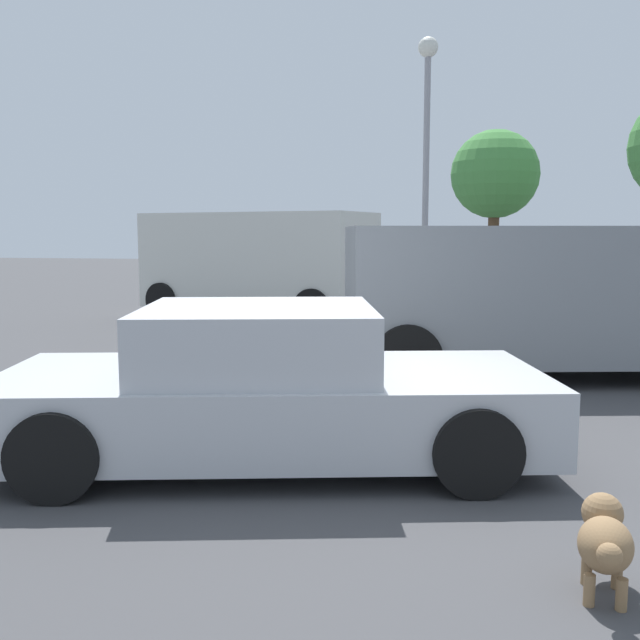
# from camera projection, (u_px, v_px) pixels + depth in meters

# --- Properties ---
(ground_plane) EXTENTS (80.00, 80.00, 0.00)m
(ground_plane) POSITION_uv_depth(u_px,v_px,m) (321.00, 456.00, 5.85)
(ground_plane) COLOR #424244
(sedan_foreground) EXTENTS (4.61, 2.75, 1.25)m
(sedan_foreground) POSITION_uv_depth(u_px,v_px,m) (268.00, 390.00, 5.71)
(sedan_foreground) COLOR #B7BABF
(sedan_foreground) RESTS_ON ground_plane
(dog) EXTENTS (0.31, 0.64, 0.46)m
(dog) POSITION_uv_depth(u_px,v_px,m) (605.00, 538.00, 3.62)
(dog) COLOR olive
(dog) RESTS_ON ground_plane
(van_white) EXTENTS (5.20, 3.27, 2.24)m
(van_white) POSITION_uv_depth(u_px,v_px,m) (258.00, 261.00, 15.29)
(van_white) COLOR silver
(van_white) RESTS_ON ground_plane
(suv_dark) EXTENTS (5.03, 3.01, 1.91)m
(suv_dark) POSITION_uv_depth(u_px,v_px,m) (534.00, 294.00, 9.02)
(suv_dark) COLOR gray
(suv_dark) RESTS_ON ground_plane
(pedestrian) EXTENTS (0.51, 0.41, 1.55)m
(pedestrian) POSITION_uv_depth(u_px,v_px,m) (454.00, 282.00, 13.23)
(pedestrian) COLOR black
(pedestrian) RESTS_ON ground_plane
(light_post_near) EXTENTS (0.44, 0.44, 6.07)m
(light_post_near) POSITION_uv_depth(u_px,v_px,m) (427.00, 127.00, 15.68)
(light_post_near) COLOR gray
(light_post_near) RESTS_ON ground_plane
(tree_back_center) EXTENTS (3.28, 3.28, 5.63)m
(tree_back_center) POSITION_uv_depth(u_px,v_px,m) (495.00, 175.00, 26.50)
(tree_back_center) COLOR brown
(tree_back_center) RESTS_ON ground_plane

